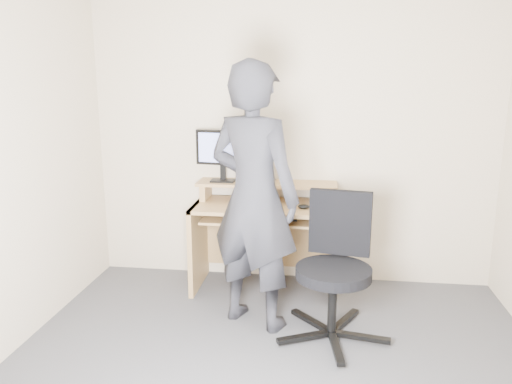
% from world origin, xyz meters
% --- Properties ---
extents(back_wall, '(3.50, 0.02, 2.50)m').
position_xyz_m(back_wall, '(0.00, 1.75, 1.25)').
color(back_wall, beige).
rests_on(back_wall, ground).
extents(desk, '(1.20, 0.60, 0.91)m').
position_xyz_m(desk, '(-0.20, 1.53, 0.55)').
color(desk, tan).
rests_on(desk, ground).
extents(monitor, '(0.47, 0.13, 0.44)m').
position_xyz_m(monitor, '(-0.58, 1.58, 1.18)').
color(monitor, black).
rests_on(monitor, desk).
extents(external_drive, '(0.08, 0.13, 0.20)m').
position_xyz_m(external_drive, '(-0.31, 1.63, 1.01)').
color(external_drive, black).
rests_on(external_drive, desk).
extents(travel_mug, '(0.08, 0.08, 0.16)m').
position_xyz_m(travel_mug, '(-0.21, 1.61, 0.99)').
color(travel_mug, silver).
rests_on(travel_mug, desk).
extents(smartphone, '(0.09, 0.14, 0.01)m').
position_xyz_m(smartphone, '(-0.04, 1.58, 0.92)').
color(smartphone, black).
rests_on(smartphone, desk).
extents(charger, '(0.05, 0.05, 0.03)m').
position_xyz_m(charger, '(-0.37, 1.52, 0.93)').
color(charger, black).
rests_on(charger, desk).
extents(headphones, '(0.16, 0.16, 0.06)m').
position_xyz_m(headphones, '(-0.38, 1.69, 0.92)').
color(headphones, silver).
rests_on(headphones, desk).
extents(keyboard, '(0.49, 0.27, 0.03)m').
position_xyz_m(keyboard, '(-0.17, 1.36, 0.67)').
color(keyboard, black).
rests_on(keyboard, desk).
extents(mouse, '(0.11, 0.08, 0.04)m').
position_xyz_m(mouse, '(0.13, 1.35, 0.77)').
color(mouse, black).
rests_on(mouse, desk).
extents(office_chair, '(0.78, 0.78, 0.99)m').
position_xyz_m(office_chair, '(0.38, 0.74, 0.54)').
color(office_chair, black).
rests_on(office_chair, ground).
extents(person, '(0.83, 0.70, 1.92)m').
position_xyz_m(person, '(-0.21, 0.83, 0.96)').
color(person, black).
rests_on(person, ground).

